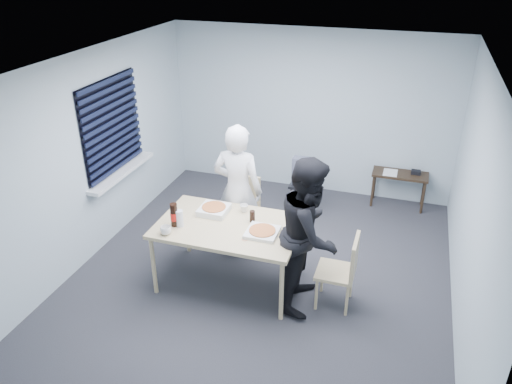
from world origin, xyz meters
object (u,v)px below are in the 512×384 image
(chair_right, at_px, (344,267))
(stool, at_px, (302,190))
(dining_table, at_px, (229,229))
(mug_a, at_px, (166,230))
(person_black, at_px, (309,234))
(person_white, at_px, (238,191))
(soda_bottle, at_px, (174,215))
(chair_far, at_px, (243,204))
(mug_b, at_px, (244,208))
(backpack, at_px, (302,172))
(side_table, at_px, (400,178))

(chair_right, xyz_separation_m, stool, (-0.93, 1.99, -0.15))
(dining_table, distance_m, mug_a, 0.73)
(stool, bearing_deg, person_black, -75.24)
(person_white, xyz_separation_m, soda_bottle, (-0.45, -0.90, 0.05))
(dining_table, xyz_separation_m, mug_a, (-0.59, -0.40, 0.11))
(person_black, height_order, stool, person_black)
(chair_far, bearing_deg, person_white, -81.48)
(person_black, height_order, soda_bottle, person_black)
(soda_bottle, bearing_deg, person_white, 63.76)
(stool, bearing_deg, person_white, -113.50)
(dining_table, distance_m, soda_bottle, 0.65)
(mug_b, bearing_deg, backpack, 77.73)
(person_white, xyz_separation_m, stool, (0.56, 1.28, -0.52))
(chair_right, distance_m, person_white, 1.69)
(backpack, distance_m, mug_a, 2.58)
(side_table, bearing_deg, chair_far, -141.46)
(chair_right, height_order, stool, chair_right)
(person_black, bearing_deg, soda_bottle, 96.14)
(person_white, distance_m, person_black, 1.31)
(person_white, height_order, side_table, person_white)
(chair_far, bearing_deg, mug_b, -69.80)
(soda_bottle, bearing_deg, dining_table, 19.31)
(person_white, bearing_deg, mug_b, 120.22)
(side_table, xyz_separation_m, stool, (-1.38, -0.65, -0.10))
(person_black, relative_size, side_table, 2.13)
(person_black, relative_size, stool, 3.70)
(chair_far, xyz_separation_m, stool, (0.61, 0.93, -0.15))
(chair_right, height_order, mug_b, mug_b)
(chair_right, bearing_deg, dining_table, 179.40)
(dining_table, bearing_deg, chair_right, -0.60)
(dining_table, relative_size, mug_a, 13.40)
(person_black, height_order, backpack, person_black)
(dining_table, bearing_deg, mug_a, -145.82)
(person_black, xyz_separation_m, side_table, (0.85, 2.67, -0.41))
(person_white, height_order, backpack, person_white)
(backpack, relative_size, mug_a, 3.36)
(dining_table, bearing_deg, side_table, 55.60)
(backpack, bearing_deg, chair_far, -116.03)
(chair_right, xyz_separation_m, mug_b, (-1.28, 0.36, 0.34))
(mug_b, bearing_deg, dining_table, -100.81)
(stool, height_order, soda_bottle, soda_bottle)
(stool, bearing_deg, mug_b, -102.18)
(person_white, bearing_deg, backpack, -113.71)
(person_white, relative_size, mug_b, 17.70)
(dining_table, height_order, stool, dining_table)
(chair_far, distance_m, person_white, 0.51)
(backpack, bearing_deg, mug_a, -105.78)
(person_white, height_order, person_black, same)
(chair_far, height_order, person_white, person_white)
(chair_right, bearing_deg, person_black, -176.40)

